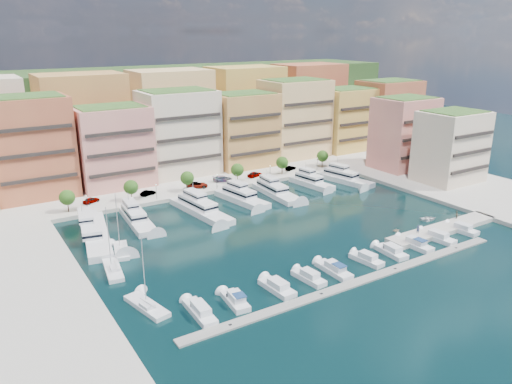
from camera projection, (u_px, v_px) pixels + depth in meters
ground at (280, 227)px, 116.23m from camera, size 400.00×400.00×0.00m
north_quay at (174, 168)px, 166.24m from camera, size 220.00×64.00×2.00m
east_quay at (476, 192)px, 141.08m from camera, size 34.00×76.00×2.00m
hillside at (128, 142)px, 204.96m from camera, size 240.00×40.00×58.00m
south_pontoon at (360, 282)px, 90.52m from camera, size 72.00×2.20×0.35m
finger_pier at (443, 231)px, 113.63m from camera, size 32.00×5.00×2.00m
apartment_1 at (31, 147)px, 131.56m from camera, size 20.00×16.50×26.80m
apartment_2 at (113, 146)px, 141.16m from camera, size 20.00×15.50×22.80m
apartment_3 at (179, 132)px, 152.92m from camera, size 22.00×16.50×25.80m
apartment_4 at (244, 130)px, 162.72m from camera, size 20.00×15.50×23.80m
apartment_5 at (295, 118)px, 174.98m from camera, size 22.00×16.50×26.80m
apartment_6 at (345, 119)px, 185.09m from camera, size 20.00×15.50×22.80m
apartment_7 at (388, 113)px, 193.26m from camera, size 22.00×16.50×24.80m
apartment_east_a at (404, 133)px, 159.88m from camera, size 18.00×14.50×22.80m
apartment_east_b at (451, 146)px, 145.66m from camera, size 18.00×14.50×20.80m
backblock_1 at (83, 122)px, 158.38m from camera, size 26.00×18.00×30.00m
backblock_2 at (171, 114)px, 173.53m from camera, size 26.00×18.00×30.00m
backblock_3 at (245, 107)px, 188.68m from camera, size 26.00×18.00×30.00m
backblock_4 at (308, 102)px, 203.83m from camera, size 26.00×18.00×30.00m
tree_0 at (67, 198)px, 121.60m from camera, size 3.80×3.80×5.65m
tree_1 at (131, 187)px, 129.68m from camera, size 3.80×3.80×5.65m
tree_2 at (187, 178)px, 137.76m from camera, size 3.80×3.80×5.65m
tree_3 at (237, 170)px, 145.84m from camera, size 3.80×3.80×5.65m
tree_4 at (282, 163)px, 153.91m from camera, size 3.80×3.80×5.65m
tree_5 at (323, 156)px, 161.99m from camera, size 3.80×3.80×5.65m
lamppost_0 at (87, 201)px, 122.05m from camera, size 0.30×0.30×4.20m
lamppost_1 at (156, 189)px, 131.14m from camera, size 0.30×0.30×4.20m
lamppost_2 at (217, 179)px, 140.22m from camera, size 0.30×0.30×4.20m
lamppost_3 at (270, 170)px, 149.31m from camera, size 0.30×0.30×4.20m
lamppost_4 at (317, 162)px, 158.40m from camera, size 0.30×0.30×4.20m
yacht_0 at (95, 231)px, 110.24m from camera, size 9.80×26.93×7.30m
yacht_1 at (136, 218)px, 118.28m from camera, size 5.97×19.53×7.30m
yacht_2 at (199, 208)px, 124.80m from camera, size 7.40×23.41×7.30m
yacht_3 at (240, 197)px, 133.29m from camera, size 7.54×18.72×7.30m
yacht_4 at (275, 191)px, 138.30m from camera, size 5.85×19.55×7.30m
yacht_5 at (310, 182)px, 146.85m from camera, size 6.15×15.62×7.30m
yacht_6 at (342, 178)px, 150.87m from camera, size 8.27×19.71×7.30m
cruiser_0 at (200, 312)px, 79.81m from camera, size 2.85×8.88×2.55m
cruiser_1 at (235, 301)px, 83.11m from camera, size 3.35×7.29×2.66m
cruiser_2 at (277, 288)px, 87.40m from camera, size 3.34×7.94×2.55m
cruiser_3 at (309, 278)px, 90.94m from camera, size 3.14×7.41×2.55m
cruiser_4 at (334, 270)px, 93.89m from camera, size 2.65×8.41×2.66m
cruiser_5 at (367, 260)px, 98.18m from camera, size 3.40×7.39×2.55m
cruiser_6 at (391, 252)px, 101.63m from camera, size 3.10×7.49×2.55m
cruiser_7 at (415, 244)px, 105.10m from camera, size 3.12×8.39×2.66m
cruiser_8 at (437, 237)px, 108.69m from camera, size 3.63×8.61×2.55m
cruiser_9 at (462, 230)px, 113.01m from camera, size 3.59×7.60×2.55m
sailboat_1 at (113, 270)px, 94.53m from camera, size 4.35×10.83×13.20m
sailboat_0 at (147, 307)px, 81.81m from camera, size 4.85×10.29×13.20m
sailboat_2 at (121, 251)px, 102.50m from camera, size 4.73×9.28×13.20m
tender_2 at (429, 219)px, 119.99m from camera, size 4.65×3.92×0.82m
tender_1 at (396, 230)px, 113.00m from camera, size 2.01×1.84×0.90m
car_0 at (91, 200)px, 128.99m from camera, size 4.83×3.50×1.53m
car_1 at (148, 193)px, 134.87m from camera, size 4.61×2.65×1.44m
car_2 at (197, 185)px, 141.34m from camera, size 6.72×4.53×1.71m
car_3 at (223, 179)px, 147.47m from camera, size 6.20×4.05×1.67m
car_4 at (255, 174)px, 152.06m from camera, size 5.35×3.18×1.71m
car_5 at (291, 168)px, 159.57m from camera, size 4.32×2.60×1.35m
person_0 at (418, 229)px, 109.66m from camera, size 0.67×0.83×1.96m
person_1 at (456, 215)px, 118.23m from camera, size 1.10×0.96×1.91m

